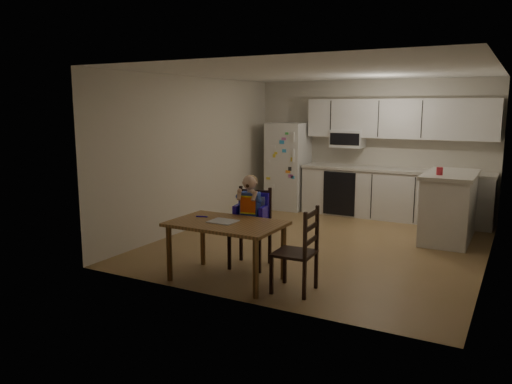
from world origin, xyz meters
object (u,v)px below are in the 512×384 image
Objects in this scene: kitchen_island at (449,206)px; chair_booster at (251,211)px; red_cup at (440,171)px; dining_table at (226,230)px; refrigerator at (288,166)px; chair_side at (303,245)px.

kitchen_island is 1.19× the size of chair_booster.
dining_table is (-1.91, -2.81, -0.49)m from red_cup.
chair_booster is at bearing -131.04° from red_cup.
refrigerator is at bearing 162.45° from kitchen_island.
kitchen_island is at bearing 42.62° from chair_booster.
refrigerator is 1.21× the size of kitchen_island.
dining_table is at bearing -124.18° from red_cup.
refrigerator reaches higher than chair_side.
chair_booster is at bearing -128.72° from kitchen_island.
red_cup is (3.05, -1.34, 0.24)m from refrigerator.
dining_table is 1.10× the size of chair_booster.
chair_side is at bearing 2.75° from dining_table.
dining_table is at bearing -97.96° from chair_booster.
refrigerator is 3.34m from red_cup.
red_cup is at bearing 40.30° from chair_booster.
chair_side is at bearing -63.10° from refrigerator.
chair_side is (2.08, -4.10, -0.31)m from refrigerator.
refrigerator is 14.97× the size of red_cup.
dining_table is at bearing -90.10° from chair_side.
chair_booster reaches higher than dining_table.
kitchen_island reaches higher than dining_table.
chair_side is (0.95, -0.56, -0.17)m from chair_booster.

